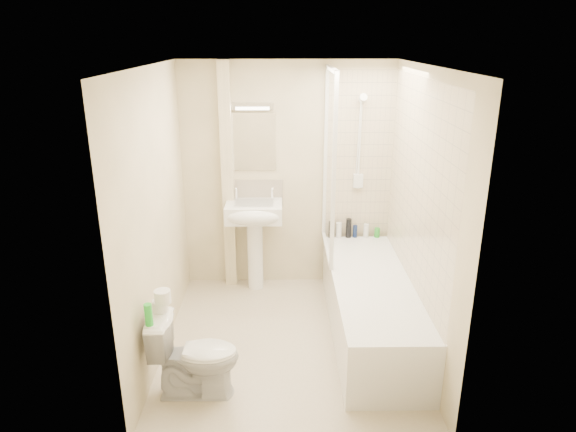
{
  "coord_description": "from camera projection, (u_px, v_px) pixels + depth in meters",
  "views": [
    {
      "loc": [
        -0.07,
        -4.0,
        2.61
      ],
      "look_at": [
        -0.01,
        0.2,
        1.14
      ],
      "focal_mm": 32.0,
      "sensor_mm": 36.0,
      "label": 1
    }
  ],
  "objects": [
    {
      "name": "wall_left",
      "position": [
        156.0,
        217.0,
        4.23
      ],
      "size": [
        0.02,
        2.5,
        2.4
      ],
      "primitive_type": "cube",
      "color": "beige",
      "rests_on": "ground"
    },
    {
      "name": "toilet_roll_lower",
      "position": [
        160.0,
        306.0,
        3.83
      ],
      "size": [
        0.12,
        0.12,
        0.09
      ],
      "primitive_type": "cylinder",
      "color": "white",
      "rests_on": "toilet"
    },
    {
      "name": "bottle_black_a",
      "position": [
        331.0,
        230.0,
        5.53
      ],
      "size": [
        0.06,
        0.06,
        0.18
      ],
      "primitive_type": "cylinder",
      "color": "black",
      "rests_on": "bathtub"
    },
    {
      "name": "tile_right",
      "position": [
        418.0,
        186.0,
        4.31
      ],
      "size": [
        0.01,
        2.1,
        1.75
      ],
      "primitive_type": "cube",
      "color": "beige",
      "rests_on": "wall_right"
    },
    {
      "name": "shower_fixture",
      "position": [
        360.0,
        146.0,
        5.27
      ],
      "size": [
        0.1,
        0.16,
        0.99
      ],
      "color": "white",
      "rests_on": "wall_back"
    },
    {
      "name": "strip_light",
      "position": [
        253.0,
        106.0,
        5.14
      ],
      "size": [
        0.42,
        0.07,
        0.07
      ],
      "primitive_type": "cube",
      "color": "silver",
      "rests_on": "wall_back"
    },
    {
      "name": "bathtub",
      "position": [
        371.0,
        306.0,
        4.68
      ],
      "size": [
        0.7,
        2.1,
        0.55
      ],
      "color": "white",
      "rests_on": "ground"
    },
    {
      "name": "wall_back",
      "position": [
        287.0,
        177.0,
        5.42
      ],
      "size": [
        2.2,
        0.02,
        2.4
      ],
      "primitive_type": "cube",
      "color": "beige",
      "rests_on": "ground"
    },
    {
      "name": "bottle_black_b",
      "position": [
        349.0,
        228.0,
        5.53
      ],
      "size": [
        0.06,
        0.06,
        0.21
      ],
      "primitive_type": "cylinder",
      "color": "black",
      "rests_on": "bathtub"
    },
    {
      "name": "bottle_white_a",
      "position": [
        339.0,
        230.0,
        5.53
      ],
      "size": [
        0.06,
        0.06,
        0.17
      ],
      "primitive_type": "cylinder",
      "color": "silver",
      "rests_on": "bathtub"
    },
    {
      "name": "floor",
      "position": [
        289.0,
        341.0,
        4.64
      ],
      "size": [
        2.5,
        2.5,
        0.0
      ],
      "primitive_type": "plane",
      "color": "beige",
      "rests_on": "ground"
    },
    {
      "name": "pedestal_sink",
      "position": [
        254.0,
        222.0,
        5.33
      ],
      "size": [
        0.58,
        0.52,
        1.12
      ],
      "color": "white",
      "rests_on": "ground"
    },
    {
      "name": "shower_screen",
      "position": [
        329.0,
        164.0,
        4.92
      ],
      "size": [
        0.04,
        0.92,
        1.8
      ],
      "color": "white",
      "rests_on": "bathtub"
    },
    {
      "name": "bottle_blue",
      "position": [
        355.0,
        231.0,
        5.54
      ],
      "size": [
        0.05,
        0.05,
        0.14
      ],
      "primitive_type": "cylinder",
      "color": "#12214F",
      "rests_on": "bathtub"
    },
    {
      "name": "pipe_boxing",
      "position": [
        228.0,
        179.0,
        5.36
      ],
      "size": [
        0.12,
        0.12,
        2.4
      ],
      "primitive_type": "cube",
      "color": "beige",
      "rests_on": "ground"
    },
    {
      "name": "bottle_green",
      "position": [
        377.0,
        233.0,
        5.55
      ],
      "size": [
        0.06,
        0.06,
        0.1
      ],
      "primitive_type": "cylinder",
      "color": "green",
      "rests_on": "bathtub"
    },
    {
      "name": "toilet_roll_upper",
      "position": [
        163.0,
        297.0,
        3.76
      ],
      "size": [
        0.12,
        0.12,
        0.1
      ],
      "primitive_type": "cylinder",
      "color": "white",
      "rests_on": "toilet_roll_lower"
    },
    {
      "name": "mirror",
      "position": [
        253.0,
        142.0,
        5.28
      ],
      "size": [
        0.46,
        0.01,
        0.6
      ],
      "primitive_type": "cube",
      "color": "white",
      "rests_on": "wall_back"
    },
    {
      "name": "ceiling",
      "position": [
        289.0,
        66.0,
        3.85
      ],
      "size": [
        2.2,
        2.5,
        0.02
      ],
      "primitive_type": "cube",
      "color": "white",
      "rests_on": "wall_back"
    },
    {
      "name": "bottle_white_b",
      "position": [
        366.0,
        231.0,
        5.54
      ],
      "size": [
        0.06,
        0.06,
        0.15
      ],
      "primitive_type": "cylinder",
      "color": "silver",
      "rests_on": "bathtub"
    },
    {
      "name": "tile_back",
      "position": [
        359.0,
        156.0,
        5.35
      ],
      "size": [
        0.7,
        0.01,
        1.75
      ],
      "primitive_type": "cube",
      "color": "beige",
      "rests_on": "wall_back"
    },
    {
      "name": "wall_right",
      "position": [
        421.0,
        216.0,
        4.26
      ],
      "size": [
        0.02,
        2.5,
        2.4
      ],
      "primitive_type": "cube",
      "color": "beige",
      "rests_on": "ground"
    },
    {
      "name": "green_bottle",
      "position": [
        148.0,
        315.0,
        3.63
      ],
      "size": [
        0.06,
        0.06,
        0.17
      ],
      "primitive_type": "cylinder",
      "color": "green",
      "rests_on": "toilet"
    },
    {
      "name": "splashback",
      "position": [
        255.0,
        193.0,
        5.46
      ],
      "size": [
        0.6,
        0.02,
        0.3
      ],
      "primitive_type": "cube",
      "color": "beige",
      "rests_on": "wall_back"
    },
    {
      "name": "toilet",
      "position": [
        195.0,
        355.0,
        3.88
      ],
      "size": [
        0.39,
        0.66,
        0.67
      ],
      "primitive_type": "imported",
      "rotation": [
        0.0,
        0.0,
        1.56
      ],
      "color": "white",
      "rests_on": "ground"
    }
  ]
}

